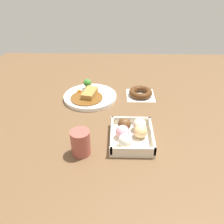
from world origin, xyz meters
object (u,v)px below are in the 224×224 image
curry_plate (90,96)px  donut_box (131,134)px  coffee_mug (81,143)px  chocolate_ring_donut (141,93)px

curry_plate → donut_box: curry_plate is taller
donut_box → coffee_mug: 0.20m
donut_box → chocolate_ring_donut: bearing=169.7°
curry_plate → chocolate_ring_donut: size_ratio=1.87×
chocolate_ring_donut → coffee_mug: bearing=-29.2°
curry_plate → coffee_mug: 0.39m
chocolate_ring_donut → donut_box: bearing=-10.3°
curry_plate → donut_box: bearing=30.9°
chocolate_ring_donut → coffee_mug: coffee_mug is taller
curry_plate → chocolate_ring_donut: bearing=98.2°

